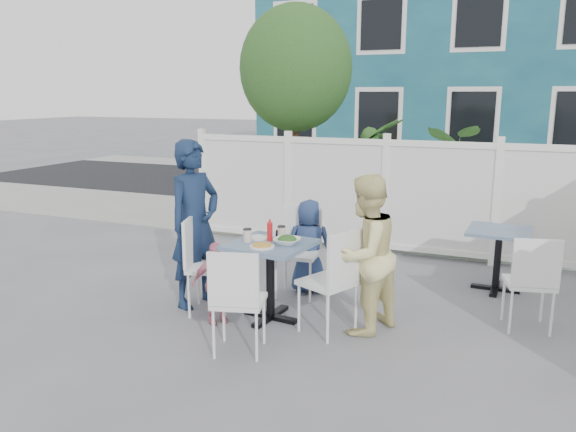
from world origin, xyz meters
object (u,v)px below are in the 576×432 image
at_px(chair_left, 202,258).
at_px(chair_near, 237,294).
at_px(utility_cabinet, 241,178).
at_px(man, 195,224).
at_px(spare_table, 499,243).
at_px(chair_back, 300,244).
at_px(chair_right, 335,274).
at_px(woman, 365,254).
at_px(boy, 309,246).
at_px(toddler, 215,283).
at_px(main_table, 270,260).

height_order(chair_left, chair_near, chair_left).
relative_size(utility_cabinet, man, 0.78).
distance_m(spare_table, chair_back, 2.25).
distance_m(chair_left, chair_right, 1.42).
height_order(spare_table, chair_back, chair_back).
bearing_deg(woman, boy, -111.24).
distance_m(utility_cabinet, chair_right, 5.53).
bearing_deg(chair_near, spare_table, 38.06).
relative_size(spare_table, man, 0.41).
bearing_deg(toddler, man, 90.74).
bearing_deg(chair_left, chair_near, 28.85).
bearing_deg(main_table, utility_cabinet, 120.35).
bearing_deg(woman, chair_back, -105.30).
xyz_separation_m(chair_right, chair_back, (-0.71, 0.92, -0.01)).
height_order(utility_cabinet, chair_near, utility_cabinet).
bearing_deg(chair_left, spare_table, 106.05).
relative_size(chair_left, chair_right, 0.99).
height_order(utility_cabinet, boy, utility_cabinet).
bearing_deg(toddler, spare_table, -10.41).
bearing_deg(woman, spare_table, 168.84).
bearing_deg(boy, utility_cabinet, -72.33).
xyz_separation_m(chair_near, man, (-0.97, 0.92, 0.33)).
xyz_separation_m(woman, boy, (-0.86, 0.82, -0.22)).
bearing_deg(toddler, chair_left, 93.82).
distance_m(spare_table, woman, 2.01).
distance_m(chair_left, man, 0.39).
height_order(spare_table, woman, woman).
xyz_separation_m(main_table, chair_back, (-0.01, 0.80, -0.03)).
bearing_deg(man, chair_near, -117.22).
height_order(chair_near, man, man).
relative_size(chair_left, chair_near, 1.05).
relative_size(utility_cabinet, spare_table, 1.92).
height_order(main_table, toddler, toddler).
height_order(main_table, boy, boy).
relative_size(chair_right, chair_back, 1.01).
bearing_deg(spare_table, main_table, -139.46).
relative_size(man, boy, 1.65).
bearing_deg(main_table, chair_back, 90.36).
bearing_deg(chair_left, boy, 123.72).
height_order(utility_cabinet, spare_table, utility_cabinet).
relative_size(spare_table, chair_right, 0.71).
xyz_separation_m(chair_left, man, (-0.17, 0.17, 0.30)).
bearing_deg(woman, chair_near, -20.28).
xyz_separation_m(chair_right, chair_near, (-0.63, -0.73, -0.03)).
height_order(chair_right, chair_back, chair_right).
bearing_deg(chair_left, toddler, 35.69).
height_order(main_table, woman, woman).
bearing_deg(boy, toddler, 46.19).
bearing_deg(chair_left, utility_cabinet, -175.25).
bearing_deg(woman, toddler, -52.78).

